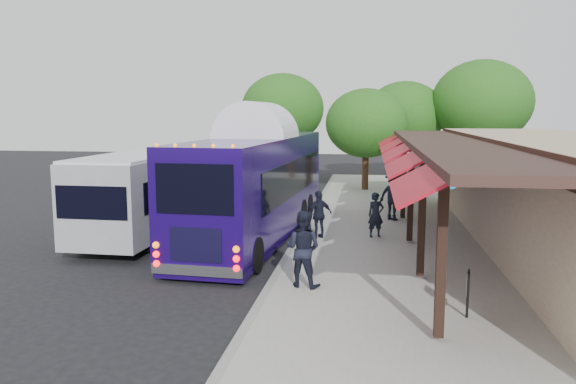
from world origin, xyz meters
The scene contains 15 objects.
ground centered at (0.00, 0.00, 0.00)m, with size 90.00×90.00×0.00m, color black.
sidewalk centered at (5.00, 4.00, 0.07)m, with size 10.00×40.00×0.15m, color #9E9B93.
curb centered at (0.05, 4.00, 0.07)m, with size 0.20×40.00×0.16m, color gray.
station_shelter centered at (8.38, 4.00, 1.85)m, with size 8.15×20.00×3.60m.
coach_bus centered at (-1.45, 4.81, 2.03)m, with size 3.28×11.92×3.77m.
city_bus centered at (-5.26, 5.98, 1.65)m, with size 2.64×11.15×2.98m.
ped_a centered at (2.69, 4.71, 0.92)m, with size 0.56×0.37×1.54m, color black.
ped_b centered at (0.87, -1.07, 1.09)m, with size 0.92×0.71×1.89m, color black.
ped_c centered at (0.79, 4.29, 0.96)m, with size 0.95×0.39×1.62m, color black.
ped_d centered at (3.40, 7.95, 1.13)m, with size 1.26×0.73×1.96m, color black.
sign_board centered at (4.51, -2.70, 0.81)m, with size 0.13×0.44×0.98m.
tree_left centered at (2.21, 16.70, 3.78)m, with size 4.43×4.43×5.68m.
tree_mid centered at (4.52, 21.30, 4.19)m, with size 4.91×4.91×6.28m.
tree_right centered at (8.87, 20.25, 4.96)m, with size 5.81×5.81×7.43m.
tree_far centered at (-3.27, 22.34, 4.60)m, with size 5.39×5.39×6.91m.
Camera 1 is at (2.44, -14.31, 4.38)m, focal length 35.00 mm.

